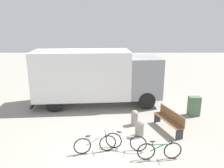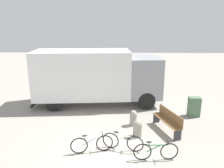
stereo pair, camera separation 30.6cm
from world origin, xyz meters
The scene contains 9 objects.
ground_plane centered at (0.00, 0.00, 0.00)m, with size 60.00×60.00×0.00m, color gray.
delivery_truck centered at (-0.99, 5.43, 1.79)m, with size 7.61×2.93×3.25m.
park_bench centered at (2.60, 1.97, 0.54)m, with size 0.99×1.95×0.96m.
bicycle_near centered at (-0.66, 0.14, 0.35)m, with size 1.59×0.51×0.74m.
bicycle_middle centered at (0.51, 0.34, 0.35)m, with size 1.59×0.54×0.74m.
bicycle_far centered at (1.68, -0.29, 0.35)m, with size 1.62×0.44×0.74m.
bollard_near_bench centered at (1.18, 1.40, 0.41)m, with size 0.40×0.40×0.78m.
bollard_far_bench centered at (1.07, 2.48, 0.41)m, with size 0.34×0.34×0.76m.
utility_box centered at (4.34, 3.66, 0.52)m, with size 0.59×0.39×1.04m.
Camera 1 is at (-0.02, -7.19, 4.73)m, focal length 35.00 mm.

